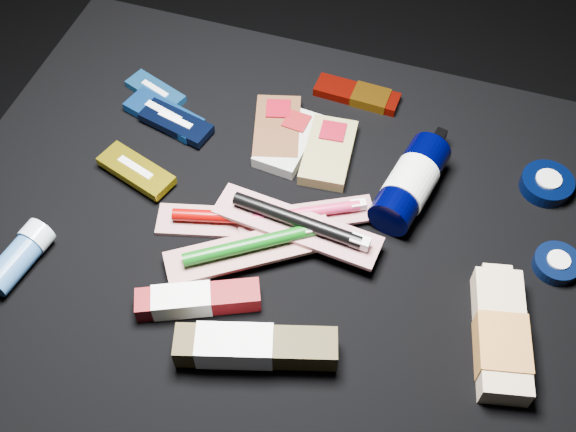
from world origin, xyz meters
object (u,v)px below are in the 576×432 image
(bodywash_bottle, at_px, (501,337))
(toothpaste_carton_red, at_px, (193,300))
(lotion_bottle, at_px, (411,183))
(deodorant_stick, at_px, (20,256))

(bodywash_bottle, height_order, toothpaste_carton_red, bodywash_bottle)
(bodywash_bottle, relative_size, toothpaste_carton_red, 1.17)
(lotion_bottle, relative_size, deodorant_stick, 1.84)
(toothpaste_carton_red, bearing_deg, deodorant_stick, 158.92)
(deodorant_stick, distance_m, toothpaste_carton_red, 0.25)
(lotion_bottle, height_order, deodorant_stick, lotion_bottle)
(bodywash_bottle, bearing_deg, deodorant_stick, 175.10)
(lotion_bottle, bearing_deg, toothpaste_carton_red, -118.98)
(bodywash_bottle, xyz_separation_m, toothpaste_carton_red, (-0.40, -0.07, -0.00))
(deodorant_stick, bearing_deg, toothpaste_carton_red, 12.52)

